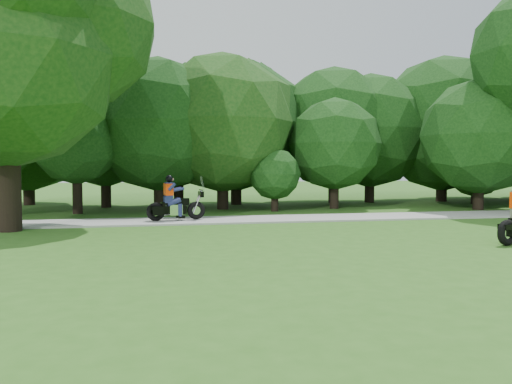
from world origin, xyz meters
name	(u,v)px	position (x,y,z in m)	size (l,w,h in m)	color
ground	(470,258)	(0.00, 0.00, 0.00)	(100.00, 100.00, 0.00)	#2F601B
walkway	(333,218)	(0.00, 8.00, 0.03)	(60.00, 2.20, 0.06)	#979792
tree_line	(336,130)	(2.45, 14.36, 3.65)	(40.39, 12.61, 7.76)	black
big_tree_west	(7,34)	(-10.54, 6.85, 5.76)	(8.64, 6.56, 9.96)	black
touring_motorcycle	(173,204)	(-5.76, 7.92, 0.62)	(2.01, 0.82, 1.54)	black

